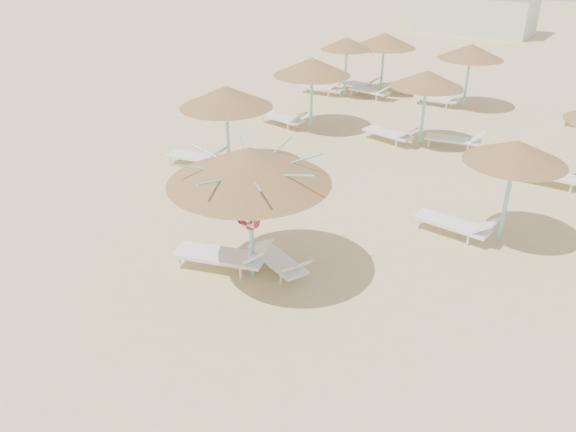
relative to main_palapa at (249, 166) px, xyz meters
The scene contains 6 objects.
ground 2.69m from the main_palapa, 107.97° to the left, with size 120.00×120.00×0.00m, color #D5BE82.
main_palapa is the anchor object (origin of this frame).
lounger_main_a 2.39m from the main_palapa, 168.14° to the right, with size 2.35×1.33×0.82m.
lounger_main_b 2.44m from the main_palapa, 44.56° to the left, with size 1.93×1.18×0.67m.
palapa_field 11.23m from the main_palapa, 81.62° to the left, with size 19.30×14.40×2.73m.
service_hut 35.75m from the main_palapa, 99.78° to the left, with size 8.40×4.40×3.25m.
Camera 1 is at (6.67, -8.63, 7.03)m, focal length 35.00 mm.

